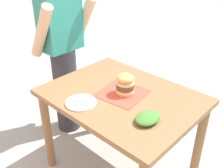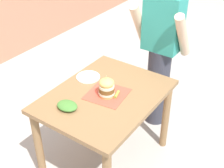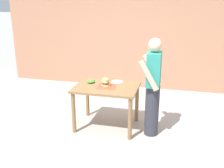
% 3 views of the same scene
% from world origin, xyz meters
% --- Properties ---
extents(ground_plane, '(80.00, 80.00, 0.00)m').
position_xyz_m(ground_plane, '(0.00, 0.00, 0.00)').
color(ground_plane, '#ADAAA3').
extents(patio_table, '(0.86, 1.12, 0.79)m').
position_xyz_m(patio_table, '(0.00, 0.00, 0.66)').
color(patio_table, olive).
rests_on(patio_table, ground).
extents(serving_paper, '(0.37, 0.37, 0.00)m').
position_xyz_m(serving_paper, '(0.01, 0.01, 0.79)').
color(serving_paper, '#D64C38').
rests_on(serving_paper, patio_table).
extents(sandwich, '(0.14, 0.14, 0.20)m').
position_xyz_m(sandwich, '(0.02, -0.01, 0.87)').
color(sandwich, '#E5B25B').
rests_on(sandwich, serving_paper).
extents(pickle_spear, '(0.05, 0.10, 0.02)m').
position_xyz_m(pickle_spear, '(0.10, 0.03, 0.80)').
color(pickle_spear, '#8EA83D').
rests_on(pickle_spear, serving_paper).
extents(side_plate_with_forks, '(0.22, 0.22, 0.02)m').
position_xyz_m(side_plate_with_forks, '(-0.29, 0.13, 0.79)').
color(side_plate_with_forks, white).
rests_on(side_plate_with_forks, patio_table).
extents(side_salad, '(0.18, 0.14, 0.05)m').
position_xyz_m(side_salad, '(-0.14, -0.33, 0.81)').
color(side_salad, '#477F33').
rests_on(side_salad, patio_table).
extents(diner_across_table, '(0.55, 0.35, 1.69)m').
position_xyz_m(diner_across_table, '(0.10, 0.83, 0.88)').
color(diner_across_table, '#33333D').
rests_on(diner_across_table, ground).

